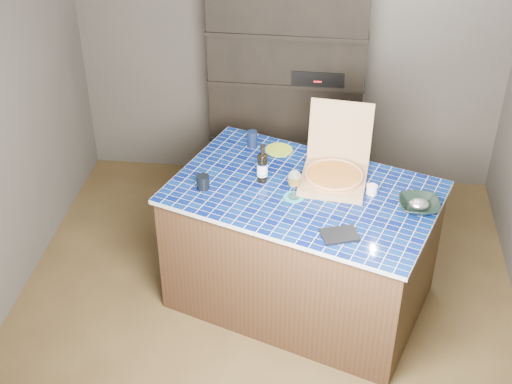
# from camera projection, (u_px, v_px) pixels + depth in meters

# --- Properties ---
(room) EXTENTS (3.50, 3.50, 3.50)m
(room) POSITION_uv_depth(u_px,v_px,m) (266.00, 153.00, 4.27)
(room) COLOR brown
(room) RESTS_ON ground
(shelving_unit) EXTENTS (1.20, 0.41, 1.80)m
(shelving_unit) POSITION_uv_depth(u_px,v_px,m) (287.00, 92.00, 5.72)
(shelving_unit) COLOR black
(shelving_unit) RESTS_ON floor
(kitchen_island) EXTENTS (1.92, 1.55, 0.91)m
(kitchen_island) POSITION_uv_depth(u_px,v_px,m) (302.00, 247.00, 4.80)
(kitchen_island) COLOR #49281C
(kitchen_island) RESTS_ON floor
(pizza_box) EXTENTS (0.46, 0.54, 0.45)m
(pizza_box) POSITION_uv_depth(u_px,v_px,m) (334.00, 173.00, 4.60)
(pizza_box) COLOR tan
(pizza_box) RESTS_ON kitchen_island
(mead_bottle) EXTENTS (0.07, 0.07, 0.27)m
(mead_bottle) POSITION_uv_depth(u_px,v_px,m) (262.00, 167.00, 4.58)
(mead_bottle) COLOR black
(mead_bottle) RESTS_ON kitchen_island
(teal_trivet) EXTENTS (0.13, 0.13, 0.01)m
(teal_trivet) POSITION_uv_depth(u_px,v_px,m) (294.00, 197.00, 4.48)
(teal_trivet) COLOR teal
(teal_trivet) RESTS_ON kitchen_island
(wine_glass) EXTENTS (0.09, 0.09, 0.19)m
(wine_glass) POSITION_uv_depth(u_px,v_px,m) (294.00, 179.00, 4.40)
(wine_glass) COLOR white
(wine_glass) RESTS_ON teal_trivet
(tumbler) EXTENTS (0.08, 0.08, 0.09)m
(tumbler) POSITION_uv_depth(u_px,v_px,m) (203.00, 182.00, 4.54)
(tumbler) COLOR black
(tumbler) RESTS_ON kitchen_island
(dvd_case) EXTENTS (0.25, 0.21, 0.02)m
(dvd_case) POSITION_uv_depth(u_px,v_px,m) (339.00, 235.00, 4.15)
(dvd_case) COLOR black
(dvd_case) RESTS_ON kitchen_island
(bowl) EXTENTS (0.27, 0.27, 0.06)m
(bowl) POSITION_uv_depth(u_px,v_px,m) (419.00, 205.00, 4.35)
(bowl) COLOR black
(bowl) RESTS_ON kitchen_island
(foil_contents) EXTENTS (0.12, 0.10, 0.06)m
(foil_contents) POSITION_uv_depth(u_px,v_px,m) (419.00, 204.00, 4.35)
(foil_contents) COLOR silver
(foil_contents) RESTS_ON bowl
(white_jar) EXTENTS (0.07, 0.07, 0.06)m
(white_jar) POSITION_uv_depth(u_px,v_px,m) (372.00, 190.00, 4.50)
(white_jar) COLOR white
(white_jar) RESTS_ON kitchen_island
(navy_cup) EXTENTS (0.07, 0.07, 0.11)m
(navy_cup) POSITION_uv_depth(u_px,v_px,m) (252.00, 139.00, 4.98)
(navy_cup) COLOR black
(navy_cup) RESTS_ON kitchen_island
(green_trivet) EXTENTS (0.19, 0.19, 0.01)m
(green_trivet) POSITION_uv_depth(u_px,v_px,m) (279.00, 150.00, 4.95)
(green_trivet) COLOR #8FAA24
(green_trivet) RESTS_ON kitchen_island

